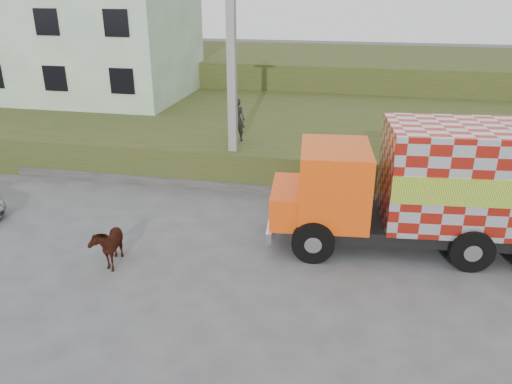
% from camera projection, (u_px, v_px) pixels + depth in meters
% --- Properties ---
extents(ground, '(120.00, 120.00, 0.00)m').
position_uv_depth(ground, '(229.00, 245.00, 15.16)').
color(ground, '#474749').
rests_on(ground, ground).
extents(embankment, '(40.00, 12.00, 1.50)m').
position_uv_depth(embankment, '(282.00, 132.00, 23.90)').
color(embankment, '#2A4416').
rests_on(embankment, ground).
extents(embankment_far, '(40.00, 12.00, 3.00)m').
position_uv_depth(embankment_far, '(309.00, 75.00, 34.44)').
color(embankment_far, '#2A4416').
rests_on(embankment_far, ground).
extents(retaining_strip, '(16.00, 0.50, 0.40)m').
position_uv_depth(retaining_strip, '(206.00, 184.00, 19.25)').
color(retaining_strip, '#595651').
rests_on(retaining_strip, ground).
extents(building, '(10.00, 8.00, 6.00)m').
position_uv_depth(building, '(93.00, 40.00, 27.25)').
color(building, silver).
rests_on(building, embankment).
extents(utility_pole, '(1.20, 0.30, 8.00)m').
position_uv_depth(utility_pole, '(232.00, 82.00, 17.93)').
color(utility_pole, gray).
rests_on(utility_pole, ground).
extents(cargo_truck, '(8.62, 3.62, 3.74)m').
position_uv_depth(cargo_truck, '(433.00, 187.00, 14.36)').
color(cargo_truck, black).
rests_on(cargo_truck, ground).
extents(cow, '(0.97, 1.58, 1.24)m').
position_uv_depth(cow, '(108.00, 243.00, 13.93)').
color(cow, black).
rests_on(cow, ground).
extents(pedestrian, '(0.65, 0.44, 1.74)m').
position_uv_depth(pedestrian, '(237.00, 119.00, 19.75)').
color(pedestrian, '#2E2B28').
rests_on(pedestrian, embankment).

